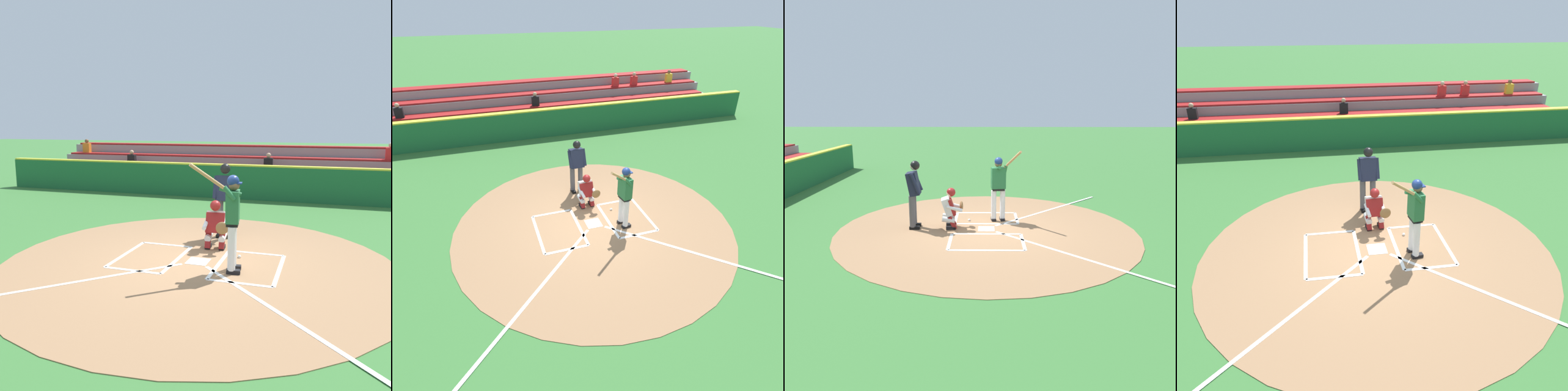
% 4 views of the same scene
% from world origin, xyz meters
% --- Properties ---
extents(ground_plane, '(120.00, 120.00, 0.00)m').
position_xyz_m(ground_plane, '(0.00, 0.00, 0.00)').
color(ground_plane, '#387033').
extents(dirt_circle, '(8.00, 8.00, 0.01)m').
position_xyz_m(dirt_circle, '(0.00, 0.00, 0.01)').
color(dirt_circle, '#99704C').
rests_on(dirt_circle, ground).
extents(home_plate_and_chalk, '(7.93, 4.91, 0.01)m').
position_xyz_m(home_plate_and_chalk, '(0.00, 0.88, 0.01)').
color(home_plate_and_chalk, white).
rests_on(home_plate_and_chalk, dirt_circle).
extents(batter, '(0.88, 0.82, 2.13)m').
position_xyz_m(batter, '(-0.78, 0.35, 1.10)').
color(batter, white).
rests_on(batter, ground).
extents(catcher, '(0.62, 0.61, 1.13)m').
position_xyz_m(catcher, '(-0.11, -0.97, 0.59)').
color(catcher, black).
rests_on(catcher, ground).
extents(plate_umpire, '(0.59, 0.42, 1.86)m').
position_xyz_m(plate_umpire, '(-0.09, -1.96, 1.08)').
color(plate_umpire, '#4C4C51').
rests_on(plate_umpire, ground).
extents(baseball, '(0.07, 0.07, 0.07)m').
position_xyz_m(baseball, '(-0.76, -0.50, 0.04)').
color(baseball, white).
rests_on(baseball, ground).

